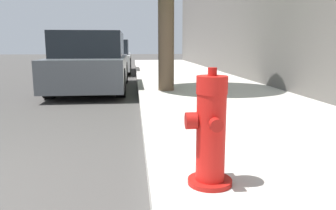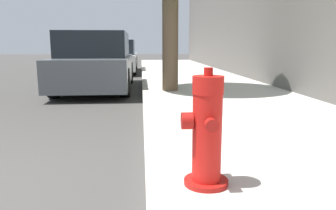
{
  "view_description": "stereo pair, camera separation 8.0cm",
  "coord_description": "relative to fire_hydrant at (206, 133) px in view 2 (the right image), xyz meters",
  "views": [
    {
      "loc": [
        1.6,
        -1.93,
        1.13
      ],
      "look_at": [
        1.95,
        1.43,
        0.51
      ],
      "focal_mm": 35.0,
      "sensor_mm": 36.0,
      "label": 1
    },
    {
      "loc": [
        1.68,
        -1.94,
        1.13
      ],
      "look_at": [
        1.95,
        1.43,
        0.51
      ],
      "focal_mm": 35.0,
      "sensor_mm": 36.0,
      "label": 2
    }
  ],
  "objects": [
    {
      "name": "fire_hydrant",
      "position": [
        0.0,
        0.0,
        0.0
      ],
      "size": [
        0.34,
        0.33,
        0.83
      ],
      "color": "#A91511",
      "rests_on": "sidewalk_slab"
    },
    {
      "name": "parked_car_near",
      "position": [
        -1.56,
        6.27,
        0.16
      ],
      "size": [
        1.72,
        4.29,
        1.44
      ],
      "color": "#4C5156",
      "rests_on": "ground_plane"
    },
    {
      "name": "parked_car_mid",
      "position": [
        -1.55,
        11.63,
        0.12
      ],
      "size": [
        1.83,
        4.45,
        1.33
      ],
      "color": "silver",
      "rests_on": "ground_plane"
    }
  ]
}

